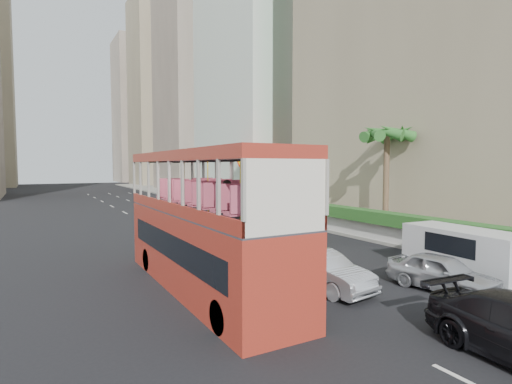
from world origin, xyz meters
TOP-DOWN VIEW (x-y plane):
  - ground_plane at (0.00, 0.00)m, footprint 200.00×200.00m
  - double_decker_bus at (-6.00, 0.00)m, footprint 2.50×11.00m
  - car_silver_lane_a at (-2.28, -2.18)m, footprint 2.02×4.43m
  - car_silver_lane_b at (1.42, -4.52)m, footprint 2.10×4.11m
  - van_asset at (0.97, 15.06)m, footprint 2.59×4.75m
  - minibus_near at (1.22, 7.27)m, footprint 1.98×5.38m
  - minibus_far at (4.50, 12.47)m, footprint 2.27×5.90m
  - panel_van_near at (4.03, -3.67)m, footprint 2.21×4.94m
  - panel_van_far at (4.09, 21.26)m, footprint 2.58×5.44m
  - sidewalk at (9.00, 25.00)m, footprint 6.00×120.00m
  - kerb_wall at (6.20, 14.00)m, footprint 0.30×44.00m
  - hedge at (6.20, 14.00)m, footprint 1.10×44.00m
  - palm_tree at (7.80, 4.00)m, footprint 0.36×0.36m
  - shell_station at (10.00, 23.00)m, footprint 6.50×8.00m
  - tower_mid at (18.00, 58.00)m, footprint 16.00×16.00m
  - tower_far_a at (17.00, 82.00)m, footprint 14.00×14.00m
  - tower_far_b at (17.00, 104.00)m, footprint 14.00×14.00m

SIDE VIEW (x-z plane):
  - ground_plane at x=0.00m, z-range 0.00..0.00m
  - car_silver_lane_a at x=-2.28m, z-range -0.70..0.70m
  - car_silver_lane_b at x=1.42m, z-range -0.67..0.67m
  - van_asset at x=0.97m, z-range -0.63..0.63m
  - sidewalk at x=9.00m, z-range 0.00..0.18m
  - kerb_wall at x=6.20m, z-range 0.18..1.18m
  - panel_van_near at x=4.03m, z-range 0.00..1.94m
  - panel_van_far at x=4.09m, z-range 0.00..2.11m
  - minibus_near at x=1.22m, z-range 0.00..2.36m
  - minibus_far at x=4.50m, z-range 0.00..2.57m
  - hedge at x=6.20m, z-range 1.18..1.88m
  - double_decker_bus at x=-6.00m, z-range 0.00..5.06m
  - shell_station at x=10.00m, z-range 0.00..5.50m
  - palm_tree at x=7.80m, z-range 0.18..6.58m
  - tower_far_b at x=17.00m, z-range 0.00..40.00m
  - tower_far_a at x=17.00m, z-range 0.00..44.00m
  - tower_mid at x=18.00m, z-range 0.00..50.00m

